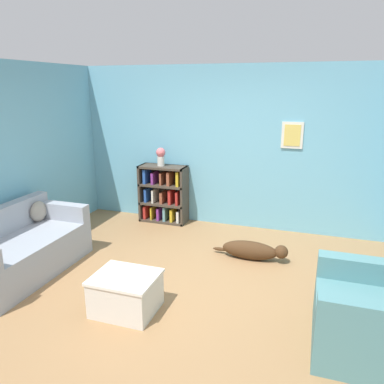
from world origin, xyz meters
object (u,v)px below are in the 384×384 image
coffee_table (126,292)px  vase (161,156)px  couch (20,250)px  bookshelf (164,195)px  dog (253,250)px  recliner_chair (377,315)px

coffee_table → vase: vase is taller
couch → vase: bearing=68.1°
bookshelf → dog: 2.03m
recliner_chair → vase: vase is taller
couch → recliner_chair: size_ratio=1.72×
recliner_chair → coffee_table: size_ratio=1.52×
couch → dog: couch is taller
couch → vase: (0.93, 2.31, 0.83)m
bookshelf → recliner_chair: bearing=-39.4°
couch → bookshelf: (0.97, 2.33, 0.16)m
recliner_chair → vase: bearing=141.1°
couch → bookshelf: bookshelf is taller
bookshelf → vase: bearing=-155.5°
bookshelf → vase: size_ratio=3.20×
couch → coffee_table: (1.64, -0.32, -0.10)m
coffee_table → recliner_chair: bearing=3.6°
vase → dog: bearing=-29.9°
couch → coffee_table: couch is taller
bookshelf → dog: bearing=-30.8°
bookshelf → coffee_table: bearing=-75.8°
couch → dog: bearing=25.9°
coffee_table → vase: bearing=105.1°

